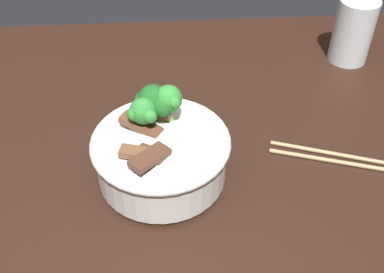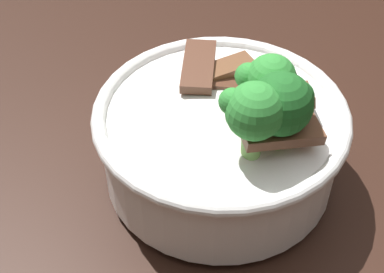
% 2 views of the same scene
% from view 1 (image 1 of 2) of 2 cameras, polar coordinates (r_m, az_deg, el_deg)
% --- Properties ---
extents(dining_table, '(1.58, 0.96, 0.79)m').
position_cam_1_polar(dining_table, '(0.85, -14.70, -9.13)').
color(dining_table, black).
rests_on(dining_table, ground).
extents(rice_bowl, '(0.21, 0.21, 0.14)m').
position_cam_1_polar(rice_bowl, '(0.72, -3.75, -1.72)').
color(rice_bowl, white).
rests_on(rice_bowl, dining_table).
extents(drinking_glass, '(0.08, 0.08, 0.13)m').
position_cam_1_polar(drinking_glass, '(1.03, 18.56, 11.44)').
color(drinking_glass, white).
rests_on(drinking_glass, dining_table).
extents(chopsticks_pair, '(0.20, 0.08, 0.01)m').
position_cam_1_polar(chopsticks_pair, '(0.81, 16.40, -2.31)').
color(chopsticks_pair, tan).
rests_on(chopsticks_pair, dining_table).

